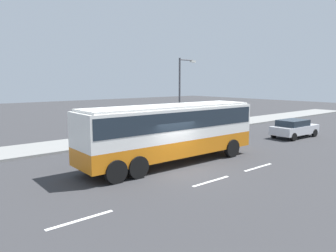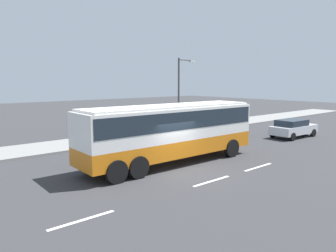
# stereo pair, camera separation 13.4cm
# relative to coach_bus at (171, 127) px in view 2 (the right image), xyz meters

# --- Properties ---
(ground_plane) EXTENTS (120.00, 120.00, 0.00)m
(ground_plane) POSITION_rel_coach_bus_xyz_m (-0.69, -1.45, -2.05)
(ground_plane) COLOR #333335
(sidewalk_curb) EXTENTS (80.00, 4.00, 0.15)m
(sidewalk_curb) POSITION_rel_coach_bus_xyz_m (-0.69, 8.43, -1.98)
(sidewalk_curb) COLOR gray
(sidewalk_curb) RESTS_ON ground_plane
(lane_centreline) EXTENTS (24.24, 0.16, 0.01)m
(lane_centreline) POSITION_rel_coach_bus_xyz_m (-7.30, -3.70, -2.05)
(lane_centreline) COLOR white
(lane_centreline) RESTS_ON ground_plane
(coach_bus) EXTENTS (10.95, 2.84, 3.31)m
(coach_bus) POSITION_rel_coach_bus_xyz_m (0.00, 0.00, 0.00)
(coach_bus) COLOR orange
(coach_bus) RESTS_ON ground_plane
(car_silver_hatch) EXTENTS (4.53, 2.14, 1.48)m
(car_silver_hatch) POSITION_rel_coach_bus_xyz_m (13.20, -0.20, -1.26)
(car_silver_hatch) COLOR silver
(car_silver_hatch) RESTS_ON ground_plane
(pedestrian_near_curb) EXTENTS (0.32, 0.32, 1.71)m
(pedestrian_near_curb) POSITION_rel_coach_bus_xyz_m (3.29, 8.33, -0.92)
(pedestrian_near_curb) COLOR brown
(pedestrian_near_curb) RESTS_ON sidewalk_curb
(street_lamp) EXTENTS (1.87, 0.24, 6.41)m
(street_lamp) POSITION_rel_coach_bus_xyz_m (7.10, 6.94, 1.82)
(street_lamp) COLOR #47474C
(street_lamp) RESTS_ON sidewalk_curb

